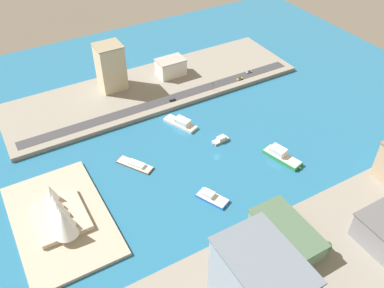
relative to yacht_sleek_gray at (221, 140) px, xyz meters
The scene contains 19 objects.
ground_plane 16.07m from the yacht_sleek_gray, 137.69° to the left, with size 440.00×440.00×0.00m, color #23668E.
quay_west 108.62m from the yacht_sleek_gray, behind, with size 70.00×240.00×3.16m, color gray.
quay_east 85.11m from the yacht_sleek_gray, ahead, with size 70.00×240.00×3.16m, color gray.
peninsula_point 117.56m from the yacht_sleek_gray, 97.22° to the left, with size 82.13×50.60×2.00m, color #A89E89.
road_strip 61.61m from the yacht_sleek_gray, 10.07° to the left, with size 9.67×228.00×0.15m, color #38383D.
yacht_sleek_gray is the anchor object (origin of this frame).
barge_flat_brown 61.95m from the yacht_sleek_gray, 83.93° to the left, with size 24.91×19.30×2.95m.
ferry_white_commuter 33.54m from the yacht_sleek_gray, 26.45° to the left, with size 27.23×17.46×6.03m.
catamaran_blue 54.60m from the yacht_sleek_gray, 141.42° to the left, with size 20.88×15.65×4.22m.
ferry_green_doubledeck 42.90m from the yacht_sleek_gray, 144.69° to the right, with size 28.75×15.09×7.46m.
hotel_broad_white 94.24m from the yacht_sleek_gray, ahead, with size 16.11×23.45×14.25m.
terminal_long_green 91.75m from the yacht_sleek_gray, 168.95° to the left, with size 40.04×22.25×10.97m.
office_block_beige 108.22m from the yacht_sleek_gray, 22.17° to the left, with size 18.96×20.49×37.40m.
taxi_yellow_cab 80.17m from the yacht_sleek_gray, 44.32° to the right, with size 1.98×5.16×1.69m.
sedan_silver 93.50m from the yacht_sleek_gray, 47.77° to the right, with size 2.15×4.77×1.57m.
suv_black 57.84m from the yacht_sleek_gray, ahead, with size 2.00×4.84×1.48m.
traffic_light_waterfront 61.39m from the yacht_sleek_gray, 26.88° to the right, with size 0.36×0.36×6.50m.
opera_landmark 118.35m from the yacht_sleek_gray, 99.06° to the left, with size 40.30×28.06×19.82m.
park_tree_cluster 102.37m from the yacht_sleek_gray, behind, with size 19.51×20.69×9.00m.
Camera 1 is at (-171.49, 117.38, 183.22)m, focal length 38.78 mm.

